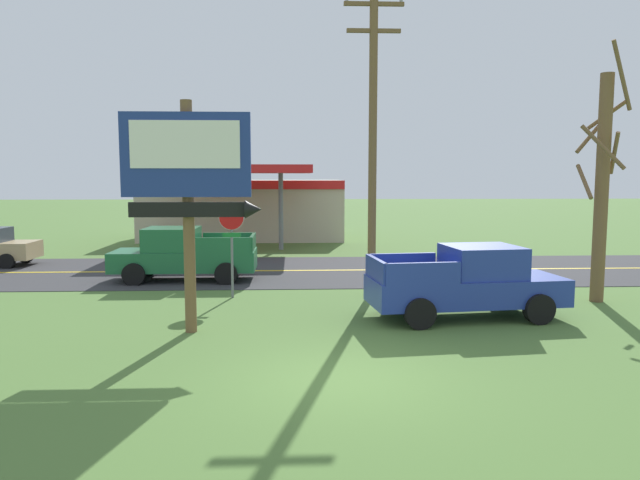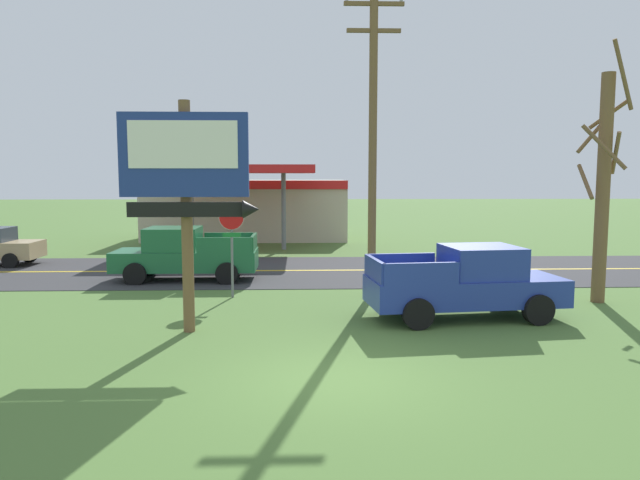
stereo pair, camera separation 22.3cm
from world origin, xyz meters
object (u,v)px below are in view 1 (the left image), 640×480
at_px(utility_pole, 373,136).
at_px(gas_station, 244,207).
at_px(stop_sign, 232,234).
at_px(motel_sign, 190,177).
at_px(pickup_blue_parked_on_lawn, 468,283).
at_px(pickup_green_on_road, 183,255).
at_px(bare_tree, 602,183).

height_order(utility_pole, gas_station, utility_pole).
distance_m(stop_sign, utility_pole, 5.40).
height_order(motel_sign, pickup_blue_parked_on_lawn, motel_sign).
height_order(stop_sign, utility_pole, utility_pole).
height_order(stop_sign, pickup_blue_parked_on_lawn, stop_sign).
distance_m(gas_station, pickup_blue_parked_on_lawn, 22.46).
distance_m(utility_pole, gas_station, 19.04).
xyz_separation_m(utility_pole, gas_station, (-5.55, 17.93, -3.15)).
distance_m(utility_pole, pickup_blue_parked_on_lawn, 5.63).
bearing_deg(pickup_blue_parked_on_lawn, stop_sign, 155.87).
xyz_separation_m(gas_station, pickup_green_on_road, (-1.02, -14.84, -0.98)).
bearing_deg(utility_pole, pickup_blue_parked_on_lawn, -54.66).
bearing_deg(utility_pole, motel_sign, -138.38).
bearing_deg(pickup_green_on_road, utility_pole, -25.18).
height_order(motel_sign, pickup_green_on_road, motel_sign).
relative_size(motel_sign, stop_sign, 1.91).
bearing_deg(stop_sign, pickup_green_on_road, 123.39).
height_order(utility_pole, pickup_blue_parked_on_lawn, utility_pole).
xyz_separation_m(stop_sign, gas_station, (-1.11, 18.07, -0.08)).
bearing_deg(stop_sign, gas_station, 93.51).
relative_size(motel_sign, pickup_blue_parked_on_lawn, 1.05).
bearing_deg(stop_sign, motel_sign, -97.05).
xyz_separation_m(pickup_blue_parked_on_lawn, pickup_green_on_road, (-8.78, 6.21, 0.00)).
distance_m(bare_tree, gas_station, 22.85).
xyz_separation_m(bare_tree, gas_station, (-12.35, 19.15, -1.68)).
distance_m(motel_sign, gas_station, 22.43).
height_order(motel_sign, stop_sign, motel_sign).
distance_m(stop_sign, pickup_blue_parked_on_lawn, 7.37).
bearing_deg(gas_station, bare_tree, -57.17).
bearing_deg(motel_sign, pickup_green_on_road, 102.04).
bearing_deg(stop_sign, bare_tree, -5.45).
relative_size(motel_sign, pickup_green_on_road, 1.08).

